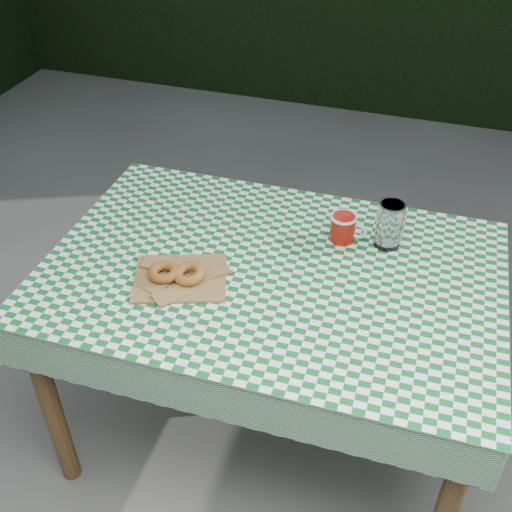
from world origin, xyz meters
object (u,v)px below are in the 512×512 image
Objects in this scene: paper_bag at (180,277)px; drinking_glass at (390,225)px; table at (270,358)px; coffee_mug at (343,228)px.

drinking_glass reaches higher than paper_bag.
table is 0.59m from drinking_glass.
drinking_glass reaches higher than table.
coffee_mug is 1.06× the size of drinking_glass.
coffee_mug is 0.14m from drinking_glass.
paper_bag is at bearing -153.00° from table.
coffee_mug reaches higher than paper_bag.
table is at bearing -125.69° from coffee_mug.
drinking_glass is (0.30, 0.23, 0.45)m from table.
table is 8.41× the size of coffee_mug.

